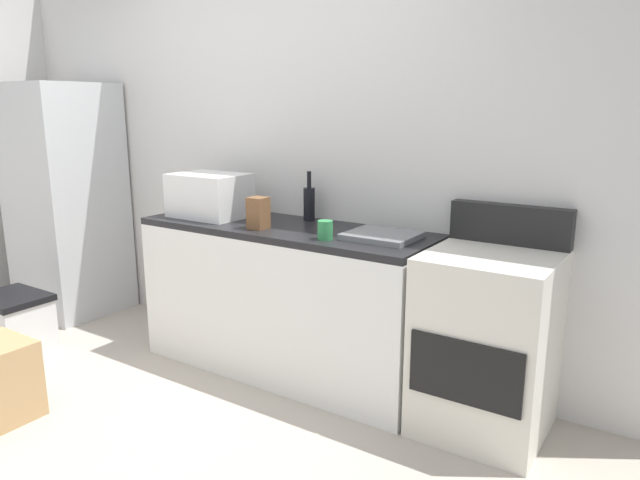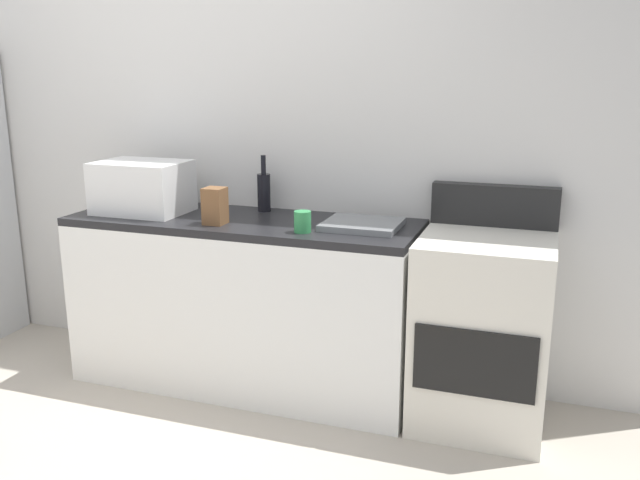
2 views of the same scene
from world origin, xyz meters
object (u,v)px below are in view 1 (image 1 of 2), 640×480
at_px(stove_oven, 487,340).
at_px(microwave, 210,195).
at_px(coffee_mug, 325,230).
at_px(knife_block, 258,213).
at_px(refrigerator, 67,201).
at_px(storage_bin, 14,322).
at_px(wine_bottle, 309,203).

relative_size(stove_oven, microwave, 2.39).
distance_m(coffee_mug, knife_block, 0.47).
distance_m(stove_oven, knife_block, 1.41).
distance_m(refrigerator, knife_block, 1.98).
relative_size(refrigerator, microwave, 3.79).
bearing_deg(refrigerator, storage_bin, -61.62).
xyz_separation_m(refrigerator, coffee_mug, (2.44, -0.12, 0.08)).
relative_size(microwave, storage_bin, 1.00).
bearing_deg(stove_oven, coffee_mug, -168.09).
bearing_deg(stove_oven, knife_block, -173.21).
bearing_deg(refrigerator, microwave, 0.92).
xyz_separation_m(stove_oven, wine_bottle, (-1.19, 0.20, 0.54)).
bearing_deg(refrigerator, stove_oven, 0.97).
height_order(refrigerator, microwave, refrigerator).
height_order(microwave, wine_bottle, wine_bottle).
distance_m(refrigerator, coffee_mug, 2.44).
xyz_separation_m(refrigerator, stove_oven, (3.27, 0.06, -0.41)).
bearing_deg(microwave, knife_block, -14.09).
relative_size(refrigerator, knife_block, 9.70).
bearing_deg(refrigerator, knife_block, -2.87).
bearing_deg(microwave, stove_oven, 1.01).
bearing_deg(stove_oven, microwave, -178.99).
bearing_deg(microwave, wine_bottle, 21.65).
bearing_deg(wine_bottle, microwave, -158.35).
relative_size(stove_oven, coffee_mug, 11.00).
distance_m(stove_oven, coffee_mug, 0.98).
relative_size(coffee_mug, knife_block, 0.56).
bearing_deg(wine_bottle, storage_bin, -150.17).
distance_m(wine_bottle, coffee_mug, 0.53).
bearing_deg(coffee_mug, wine_bottle, 133.62).
bearing_deg(coffee_mug, microwave, 171.44).
bearing_deg(knife_block, storage_bin, -158.92).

